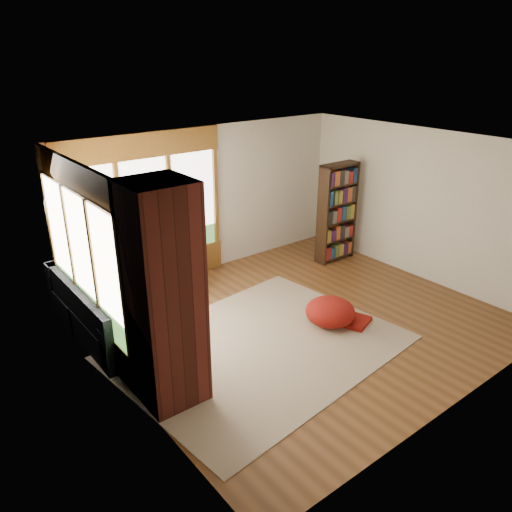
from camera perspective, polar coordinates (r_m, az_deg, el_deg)
floor at (r=7.61m, az=5.16°, el=-7.35°), size 5.50×5.50×0.00m
ceiling at (r=6.71m, az=5.95°, el=12.27°), size 5.50×5.50×0.00m
wall_back at (r=8.93m, az=-5.55°, el=6.34°), size 5.50×0.04×2.60m
wall_front at (r=5.68m, az=23.09°, el=-5.40°), size 5.50×0.04×2.60m
wall_left at (r=5.67m, az=-15.26°, el=-4.32°), size 0.04×5.00×2.60m
wall_right at (r=9.08m, az=18.36°, el=5.55°), size 0.04×5.00×2.60m
windows_back at (r=8.34m, az=-12.41°, el=5.08°), size 2.82×0.10×1.90m
windows_left at (r=6.70m, az=-19.19°, el=-0.07°), size 0.10×2.62×1.90m
roller_blind at (r=7.33m, az=-21.60°, el=4.85°), size 0.03×0.72×0.90m
brick_chimney at (r=5.51m, az=-10.46°, el=-4.69°), size 0.70×0.70×2.60m
sectional_sofa at (r=7.79m, az=-14.20°, el=-4.72°), size 2.20×2.20×0.80m
area_rug at (r=6.95m, az=0.41°, el=-10.37°), size 3.98×3.21×0.01m
bookshelf at (r=9.53m, az=9.25°, el=4.91°), size 0.80×0.27×1.87m
pouf at (r=7.48m, az=8.49°, el=-6.23°), size 0.86×0.86×0.40m
dog_tan at (r=7.88m, az=-12.10°, el=-0.27°), size 1.04×0.88×0.51m
dog_brindle at (r=6.85m, az=-14.06°, el=-4.56°), size 0.50×0.77×0.41m
throw_pillows at (r=7.73m, az=-14.73°, el=-1.14°), size 1.98×1.68×0.45m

